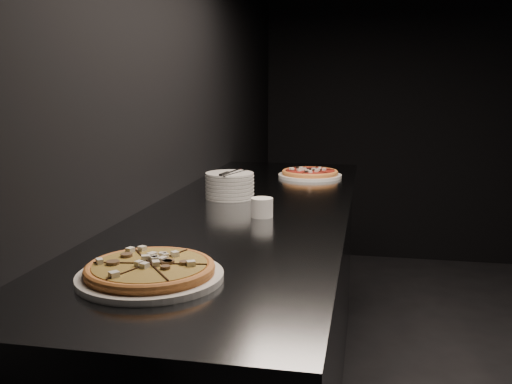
% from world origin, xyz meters
% --- Properties ---
extents(wall_left, '(0.02, 5.00, 2.80)m').
position_xyz_m(wall_left, '(-2.50, 0.00, 1.40)').
color(wall_left, black).
rests_on(wall_left, floor).
extents(counter, '(0.74, 2.44, 0.92)m').
position_xyz_m(counter, '(-2.13, 0.00, 0.46)').
color(counter, slate).
rests_on(counter, floor).
extents(pizza_mushroom, '(0.34, 0.34, 0.04)m').
position_xyz_m(pizza_mushroom, '(-2.19, -0.86, 0.94)').
color(pizza_mushroom, white).
rests_on(pizza_mushroom, counter).
extents(pizza_tomato, '(0.35, 0.35, 0.04)m').
position_xyz_m(pizza_tomato, '(-1.98, 0.72, 0.94)').
color(pizza_tomato, white).
rests_on(pizza_tomato, counter).
extents(plate_stack, '(0.19, 0.19, 0.10)m').
position_xyz_m(plate_stack, '(-2.24, 0.14, 0.97)').
color(plate_stack, white).
rests_on(plate_stack, counter).
extents(cutlery, '(0.10, 0.20, 0.01)m').
position_xyz_m(cutlery, '(-2.23, 0.13, 1.02)').
color(cutlery, silver).
rests_on(cutlery, plate_stack).
extents(ramekin, '(0.08, 0.08, 0.07)m').
position_xyz_m(ramekin, '(-2.05, -0.17, 0.96)').
color(ramekin, silver).
rests_on(ramekin, counter).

